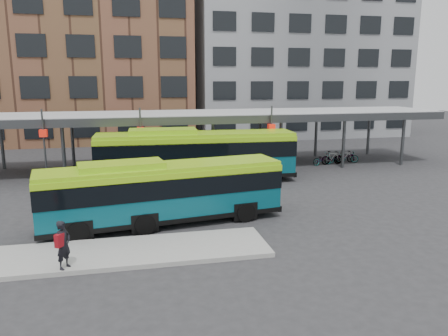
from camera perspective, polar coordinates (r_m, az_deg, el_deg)
ground at (r=20.79m, az=-1.32°, el=-7.13°), size 120.00×120.00×0.00m
boarding_island at (r=17.70m, az=-17.42°, el=-10.84°), size 14.00×3.00×0.18m
canopy at (r=32.52m, az=-5.83°, el=6.72°), size 40.00×6.53×4.80m
building_brick at (r=51.87m, az=-20.02°, el=15.80°), size 26.00×14.00×22.00m
building_grey at (r=55.08m, az=8.99°, el=15.03°), size 24.00×14.00×20.00m
bus_front at (r=20.36m, az=-8.08°, el=-2.97°), size 11.32×4.01×3.06m
bus_rear at (r=28.46m, az=-3.77°, el=1.83°), size 12.87×3.30×3.52m
pedestrian at (r=16.31m, az=-20.25°, el=-9.36°), size 0.69×0.75×1.73m
bike_rack at (r=35.74m, az=14.44°, el=1.31°), size 4.30×1.68×1.08m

